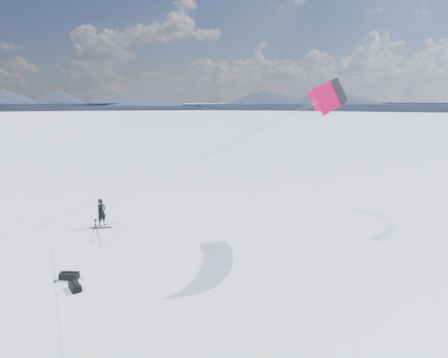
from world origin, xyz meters
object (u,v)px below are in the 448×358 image
Objects in this scene: snowkiter at (103,226)px; tripod at (96,228)px; gear_bag_b at (75,287)px; snowboard at (101,228)px; gear_bag_a at (69,276)px.

tripod is (2.08, -2.21, 0.90)m from snowkiter.
snowkiter is 1.30× the size of tripod.
gear_bag_b is at bearing -136.57° from snowkiter.
snowkiter is at bearing 90.02° from snowboard.
snowkiter is 1.96× the size of gear_bag_a.
gear_bag_a is at bearing -91.38° from snowboard.
snowkiter is 0.50m from snowboard.
snowkiter is 8.72m from gear_bag_b.
snowboard is at bearing 154.78° from gear_bag_b.
gear_bag_b is at bearing -52.73° from gear_bag_a.
gear_bag_a is at bearing -140.08° from snowkiter.
gear_bag_a is at bearing 177.31° from gear_bag_b.
tripod is 5.73m from gear_bag_b.
snowboard is 0.97× the size of tripod.
snowkiter is 7.61m from gear_bag_a.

